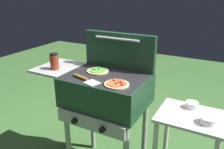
{
  "coord_description": "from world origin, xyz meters",
  "views": [
    {
      "loc": [
        0.84,
        -1.46,
        1.54
      ],
      "look_at": [
        0.05,
        0.0,
        0.92
      ],
      "focal_mm": 37.22,
      "sensor_mm": 36.0,
      "label": 1
    }
  ],
  "objects_px": {
    "topping_bowl_far": "(208,121)",
    "prep_table": "(188,141)",
    "pizza_pepperoni": "(117,84)",
    "spatula": "(85,80)",
    "pizza_veggie": "(98,71)",
    "sauce_jar": "(54,61)",
    "grill": "(105,93)",
    "topping_bowl_near": "(192,105)"
  },
  "relations": [
    {
      "from": "sauce_jar",
      "to": "topping_bowl_near",
      "type": "distance_m",
      "value": 1.13
    },
    {
      "from": "spatula",
      "to": "topping_bowl_near",
      "type": "xyz_separation_m",
      "value": [
        0.73,
        0.27,
        -0.15
      ]
    },
    {
      "from": "pizza_veggie",
      "to": "topping_bowl_far",
      "type": "xyz_separation_m",
      "value": [
        0.88,
        -0.1,
        -0.15
      ]
    },
    {
      "from": "pizza_veggie",
      "to": "pizza_pepperoni",
      "type": "bearing_deg",
      "value": -32.77
    },
    {
      "from": "grill",
      "to": "topping_bowl_far",
      "type": "distance_m",
      "value": 0.78
    },
    {
      "from": "pizza_pepperoni",
      "to": "topping_bowl_far",
      "type": "xyz_separation_m",
      "value": [
        0.61,
        0.07,
        -0.15
      ]
    },
    {
      "from": "pizza_pepperoni",
      "to": "sauce_jar",
      "type": "distance_m",
      "value": 0.62
    },
    {
      "from": "pizza_pepperoni",
      "to": "topping_bowl_far",
      "type": "relative_size",
      "value": 1.69
    },
    {
      "from": "spatula",
      "to": "topping_bowl_far",
      "type": "xyz_separation_m",
      "value": [
        0.86,
        0.1,
        -0.15
      ]
    },
    {
      "from": "pizza_pepperoni",
      "to": "sauce_jar",
      "type": "height_order",
      "value": "sauce_jar"
    },
    {
      "from": "grill",
      "to": "topping_bowl_near",
      "type": "bearing_deg",
      "value": 9.61
    },
    {
      "from": "pizza_veggie",
      "to": "topping_bowl_far",
      "type": "bearing_deg",
      "value": -6.76
    },
    {
      "from": "sauce_jar",
      "to": "spatula",
      "type": "bearing_deg",
      "value": -13.69
    },
    {
      "from": "spatula",
      "to": "prep_table",
      "type": "height_order",
      "value": "spatula"
    },
    {
      "from": "sauce_jar",
      "to": "prep_table",
      "type": "xyz_separation_m",
      "value": [
        1.12,
        0.07,
        -0.44
      ]
    },
    {
      "from": "grill",
      "to": "pizza_pepperoni",
      "type": "xyz_separation_m",
      "value": [
        0.17,
        -0.12,
        0.15
      ]
    },
    {
      "from": "prep_table",
      "to": "topping_bowl_near",
      "type": "height_order",
      "value": "topping_bowl_near"
    },
    {
      "from": "sauce_jar",
      "to": "pizza_pepperoni",
      "type": "bearing_deg",
      "value": -5.08
    },
    {
      "from": "pizza_veggie",
      "to": "topping_bowl_far",
      "type": "distance_m",
      "value": 0.9
    },
    {
      "from": "prep_table",
      "to": "topping_bowl_far",
      "type": "distance_m",
      "value": 0.26
    },
    {
      "from": "topping_bowl_far",
      "to": "topping_bowl_near",
      "type": "bearing_deg",
      "value": 128.45
    },
    {
      "from": "spatula",
      "to": "pizza_veggie",
      "type": "bearing_deg",
      "value": 95.65
    },
    {
      "from": "pizza_pepperoni",
      "to": "spatula",
      "type": "xyz_separation_m",
      "value": [
        -0.25,
        -0.04,
        -0.0
      ]
    },
    {
      "from": "pizza_pepperoni",
      "to": "topping_bowl_near",
      "type": "relative_size",
      "value": 1.91
    },
    {
      "from": "pizza_veggie",
      "to": "sauce_jar",
      "type": "height_order",
      "value": "sauce_jar"
    },
    {
      "from": "grill",
      "to": "topping_bowl_near",
      "type": "height_order",
      "value": "grill"
    },
    {
      "from": "sauce_jar",
      "to": "topping_bowl_near",
      "type": "relative_size",
      "value": 1.5
    },
    {
      "from": "topping_bowl_far",
      "to": "prep_table",
      "type": "bearing_deg",
      "value": 152.81
    },
    {
      "from": "spatula",
      "to": "topping_bowl_far",
      "type": "relative_size",
      "value": 2.56
    },
    {
      "from": "grill",
      "to": "spatula",
      "type": "height_order",
      "value": "spatula"
    },
    {
      "from": "sauce_jar",
      "to": "spatula",
      "type": "xyz_separation_m",
      "value": [
        0.37,
        -0.09,
        -0.06
      ]
    },
    {
      "from": "spatula",
      "to": "topping_bowl_far",
      "type": "height_order",
      "value": "spatula"
    },
    {
      "from": "grill",
      "to": "prep_table",
      "type": "relative_size",
      "value": 1.31
    },
    {
      "from": "grill",
      "to": "sauce_jar",
      "type": "height_order",
      "value": "sauce_jar"
    },
    {
      "from": "spatula",
      "to": "pizza_pepperoni",
      "type": "bearing_deg",
      "value": 8.23
    },
    {
      "from": "grill",
      "to": "sauce_jar",
      "type": "distance_m",
      "value": 0.5
    },
    {
      "from": "pizza_veggie",
      "to": "sauce_jar",
      "type": "relative_size",
      "value": 1.29
    },
    {
      "from": "pizza_pepperoni",
      "to": "topping_bowl_far",
      "type": "height_order",
      "value": "pizza_pepperoni"
    },
    {
      "from": "grill",
      "to": "topping_bowl_near",
      "type": "xyz_separation_m",
      "value": [
        0.65,
        0.11,
        0.0
      ]
    },
    {
      "from": "prep_table",
      "to": "topping_bowl_far",
      "type": "height_order",
      "value": "topping_bowl_far"
    },
    {
      "from": "pizza_pepperoni",
      "to": "spatula",
      "type": "height_order",
      "value": "pizza_pepperoni"
    },
    {
      "from": "sauce_jar",
      "to": "topping_bowl_near",
      "type": "bearing_deg",
      "value": 9.04
    }
  ]
}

